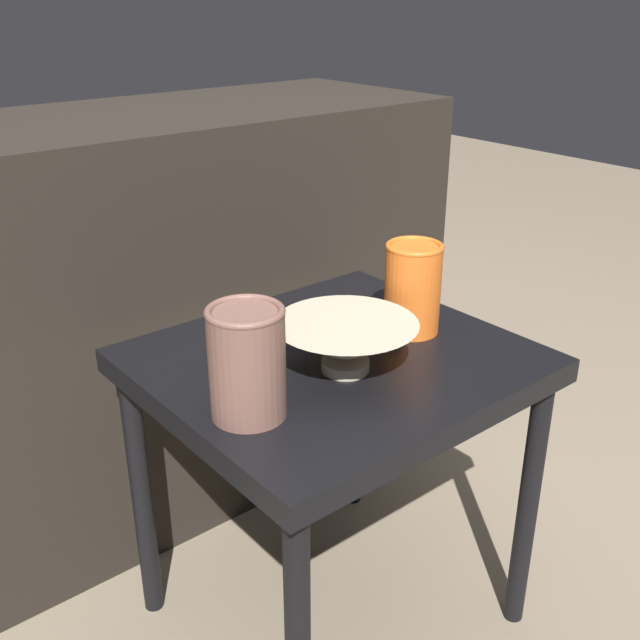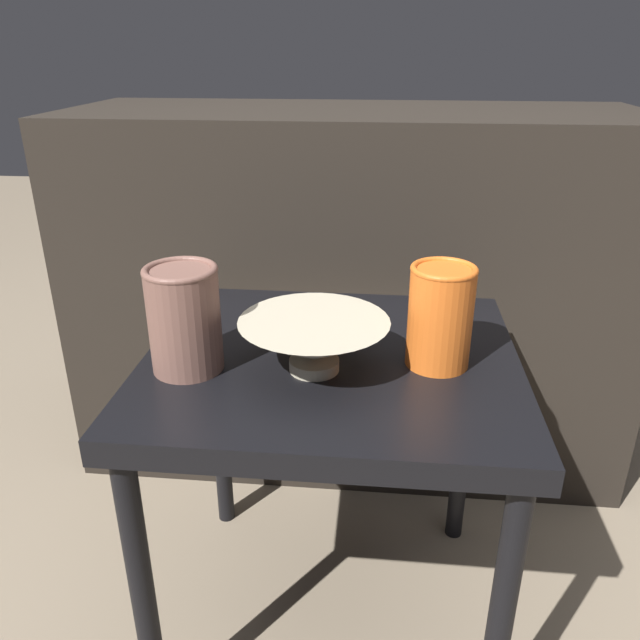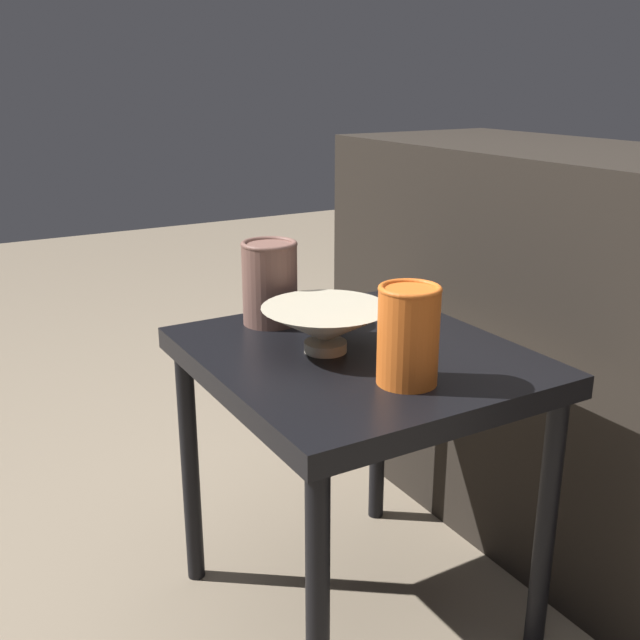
{
  "view_description": "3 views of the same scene",
  "coord_description": "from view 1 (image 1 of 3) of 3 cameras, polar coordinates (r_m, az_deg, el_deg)",
  "views": [
    {
      "loc": [
        -0.71,
        -0.83,
        1.11
      ],
      "look_at": [
        -0.06,
        -0.04,
        0.65
      ],
      "focal_mm": 42.0,
      "sensor_mm": 36.0,
      "label": 1
    },
    {
      "loc": [
        0.07,
        -0.88,
        1.01
      ],
      "look_at": [
        -0.02,
        -0.02,
        0.63
      ],
      "focal_mm": 35.0,
      "sensor_mm": 36.0,
      "label": 2
    },
    {
      "loc": [
        1.04,
        -0.68,
        1.02
      ],
      "look_at": [
        -0.0,
        -0.07,
        0.62
      ],
      "focal_mm": 42.0,
      "sensor_mm": 36.0,
      "label": 3
    }
  ],
  "objects": [
    {
      "name": "ground_plane",
      "position": [
        1.56,
        0.92,
        -21.22
      ],
      "size": [
        8.0,
        8.0,
        0.0
      ],
      "primitive_type": "plane",
      "color": "#7F705B"
    },
    {
      "name": "table",
      "position": [
        1.26,
        1.07,
        -5.44
      ],
      "size": [
        0.59,
        0.53,
        0.56
      ],
      "color": "black",
      "rests_on": "ground_plane"
    },
    {
      "name": "couch_backdrop",
      "position": [
        1.73,
        -11.95,
        0.81
      ],
      "size": [
        1.32,
        0.5,
        0.87
      ],
      "color": "black",
      "rests_on": "ground_plane"
    },
    {
      "name": "bowl",
      "position": [
        1.15,
        1.97,
        -1.72
      ],
      "size": [
        0.22,
        0.22,
        0.08
      ],
      "color": "#B2A88E",
      "rests_on": "table"
    },
    {
      "name": "vase_textured_left",
      "position": [
        1.03,
        -5.58,
        -3.12
      ],
      "size": [
        0.11,
        0.11,
        0.16
      ],
      "color": "brown",
      "rests_on": "table"
    },
    {
      "name": "vase_colorful_right",
      "position": [
        1.29,
        7.07,
        2.52
      ],
      "size": [
        0.1,
        0.1,
        0.16
      ],
      "color": "orange",
      "rests_on": "table"
    }
  ]
}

